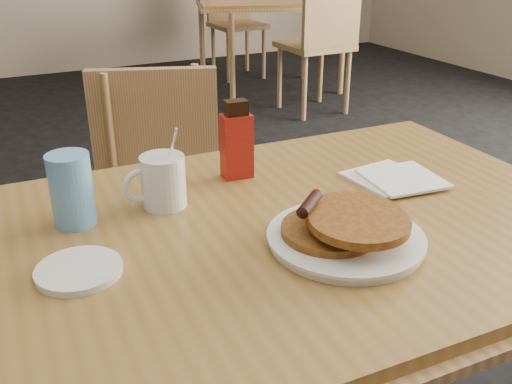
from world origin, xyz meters
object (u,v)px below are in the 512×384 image
syrup_bottle (237,142)px  chair_neighbor_near (323,32)px  chair_neighbor_far (233,12)px  coffee_mug (162,181)px  chair_main_far (168,187)px  neighbor_table (272,5)px  pancake_plate (346,231)px  blue_tumbler (72,190)px  main_table (288,240)px

syrup_bottle → chair_neighbor_near: bearing=59.0°
chair_neighbor_far → coffee_mug: size_ratio=5.84×
chair_main_far → chair_neighbor_near: chair_neighbor_near is taller
neighbor_table → chair_main_far: chair_main_far is taller
pancake_plate → blue_tumbler: blue_tumbler is taller
chair_neighbor_far → chair_main_far: bearing=-120.4°
chair_neighbor_far → chair_neighbor_near: (0.03, -1.45, 0.03)m
neighbor_table → syrup_bottle: 3.59m
neighbor_table → chair_neighbor_far: (-0.01, 0.73, -0.13)m
chair_main_far → coffee_mug: coffee_mug is taller
main_table → blue_tumbler: blue_tumbler is taller
chair_neighbor_near → chair_neighbor_far: bearing=90.2°
blue_tumbler → coffee_mug: bearing=-0.2°
neighbor_table → pancake_plate: pancake_plate is taller
pancake_plate → chair_main_far: bearing=93.6°
chair_neighbor_near → pancake_plate: 3.27m
pancake_plate → coffee_mug: size_ratio=1.69×
pancake_plate → syrup_bottle: 0.37m
neighbor_table → chair_neighbor_near: (0.02, -0.72, -0.11)m
chair_neighbor_near → main_table: bearing=-124.9°
main_table → blue_tumbler: 0.42m
chair_neighbor_far → coffee_mug: bearing=-119.1°
main_table → syrup_bottle: (0.00, 0.24, 0.12)m
neighbor_table → chair_main_far: bearing=-123.9°
chair_main_far → coffee_mug: bearing=-87.8°
chair_neighbor_near → chair_main_far: bearing=-134.2°
syrup_bottle → blue_tumbler: bearing=-164.1°
main_table → chair_neighbor_near: 3.19m
neighbor_table → coffee_mug: size_ratio=8.38×
chair_neighbor_near → pancake_plate: (-1.73, -2.77, 0.17)m
main_table → chair_main_far: size_ratio=1.48×
neighbor_table → pancake_plate: size_ratio=4.97×
chair_main_far → coffee_mug: (-0.18, -0.57, 0.28)m
main_table → chair_main_far: 0.77m
neighbor_table → blue_tumbler: size_ratio=9.98×
neighbor_table → syrup_bottle: bearing=-119.2°
chair_neighbor_near → syrup_bottle: (-1.77, -2.41, 0.23)m
coffee_mug → chair_neighbor_near: bearing=44.9°
main_table → neighbor_table: 3.80m
chair_neighbor_far → pancake_plate: size_ratio=3.46×
pancake_plate → chair_neighbor_near: bearing=58.0°
coffee_mug → blue_tumbler: (-0.17, 0.00, 0.01)m
chair_neighbor_far → blue_tumbler: (-2.10, -3.93, 0.24)m
main_table → chair_neighbor_near: bearing=56.2°
syrup_bottle → main_table: bearing=-85.3°
chair_neighbor_far → syrup_bottle: chair_neighbor_far is taller
chair_main_far → chair_neighbor_near: bearing=66.9°
blue_tumbler → neighbor_table: bearing=56.5°
neighbor_table → coffee_mug: bearing=-121.3°
pancake_plate → coffee_mug: (-0.24, 0.29, 0.03)m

